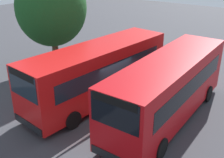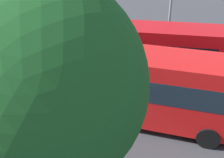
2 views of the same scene
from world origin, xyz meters
TOP-DOWN VIEW (x-y plane):
  - ground_plane at (0.00, 0.00)m, footprint 71.68×71.68m
  - bus_far_left at (0.01, -1.98)m, footprint 9.67×3.42m
  - bus_center_left at (-0.38, 2.09)m, footprint 9.48×2.56m
  - depot_tree at (-1.93, -7.40)m, footprint 5.00×4.50m
  - lane_stripe_outer_left at (0.00, 0.00)m, footprint 14.87×1.16m

SIDE VIEW (x-z plane):
  - ground_plane at x=0.00m, z-range 0.00..0.00m
  - lane_stripe_outer_left at x=0.00m, z-range 0.00..0.01m
  - bus_far_left at x=0.01m, z-range 0.15..3.36m
  - bus_center_left at x=-0.38m, z-range 0.15..3.36m
  - depot_tree at x=-1.93m, z-range 0.90..7.99m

